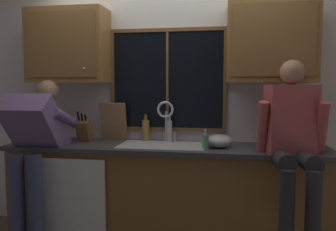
% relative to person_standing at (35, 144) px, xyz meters
% --- Properties ---
extents(back_wall, '(5.30, 0.12, 2.55)m').
position_rel_person_standing_xyz_m(back_wall, '(1.13, 0.66, 0.33)').
color(back_wall, silver).
rests_on(back_wall, floor).
extents(window_glass, '(1.10, 0.02, 0.95)m').
position_rel_person_standing_xyz_m(window_glass, '(1.11, 0.59, 0.58)').
color(window_glass, black).
extents(window_frame_top, '(1.17, 0.02, 0.04)m').
position_rel_person_standing_xyz_m(window_frame_top, '(1.11, 0.58, 1.07)').
color(window_frame_top, brown).
extents(window_frame_bottom, '(1.17, 0.02, 0.04)m').
position_rel_person_standing_xyz_m(window_frame_bottom, '(1.11, 0.58, 0.08)').
color(window_frame_bottom, brown).
extents(window_frame_left, '(0.03, 0.02, 0.95)m').
position_rel_person_standing_xyz_m(window_frame_left, '(0.54, 0.58, 0.58)').
color(window_frame_left, brown).
extents(window_frame_right, '(0.03, 0.02, 0.95)m').
position_rel_person_standing_xyz_m(window_frame_right, '(1.68, 0.58, 0.58)').
color(window_frame_right, brown).
extents(window_mullion_center, '(0.02, 0.02, 0.95)m').
position_rel_person_standing_xyz_m(window_mullion_center, '(1.11, 0.58, 0.58)').
color(window_mullion_center, brown).
extents(lower_cabinet_run, '(2.90, 0.58, 0.88)m').
position_rel_person_standing_xyz_m(lower_cabinet_run, '(1.13, 0.31, -0.51)').
color(lower_cabinet_run, brown).
rests_on(lower_cabinet_run, floor).
extents(countertop, '(2.96, 0.62, 0.04)m').
position_rel_person_standing_xyz_m(countertop, '(1.13, 0.29, -0.05)').
color(countertop, '#38383D').
rests_on(countertop, lower_cabinet_run).
extents(dishwasher_front, '(0.60, 0.02, 0.74)m').
position_rel_person_standing_xyz_m(dishwasher_front, '(0.36, -0.01, -0.49)').
color(dishwasher_front, white).
extents(upper_cabinet_left, '(0.78, 0.36, 0.72)m').
position_rel_person_standing_xyz_m(upper_cabinet_left, '(0.14, 0.43, 0.91)').
color(upper_cabinet_left, olive).
extents(upper_cabinet_right, '(0.78, 0.36, 0.72)m').
position_rel_person_standing_xyz_m(upper_cabinet_right, '(2.08, 0.43, 0.91)').
color(upper_cabinet_right, olive).
extents(sink, '(0.80, 0.46, 0.21)m').
position_rel_person_standing_xyz_m(sink, '(1.11, 0.30, -0.13)').
color(sink, '#B7B7BC').
rests_on(sink, lower_cabinet_run).
extents(faucet, '(0.18, 0.09, 0.40)m').
position_rel_person_standing_xyz_m(faucet, '(1.12, 0.48, 0.23)').
color(faucet, silver).
rests_on(faucet, countertop).
extents(person_standing, '(0.53, 0.71, 1.52)m').
position_rel_person_standing_xyz_m(person_standing, '(0.00, 0.00, 0.00)').
color(person_standing, '#384260').
rests_on(person_standing, floor).
extents(person_sitting_on_counter, '(0.54, 0.64, 1.26)m').
position_rel_person_standing_xyz_m(person_sitting_on_counter, '(2.21, 0.03, 0.16)').
color(person_sitting_on_counter, '#262628').
rests_on(person_sitting_on_counter, countertop).
extents(knife_block, '(0.12, 0.18, 0.32)m').
position_rel_person_standing_xyz_m(knife_block, '(0.31, 0.37, 0.08)').
color(knife_block, brown).
rests_on(knife_block, countertop).
extents(cutting_board, '(0.27, 0.10, 0.38)m').
position_rel_person_standing_xyz_m(cutting_board, '(0.57, 0.51, 0.16)').
color(cutting_board, '#997047').
rests_on(cutting_board, countertop).
extents(mixing_bowl, '(0.24, 0.24, 0.12)m').
position_rel_person_standing_xyz_m(mixing_bowl, '(1.63, 0.27, 0.03)').
color(mixing_bowl, '#B7B7BC').
rests_on(mixing_bowl, countertop).
extents(soap_dispenser, '(0.06, 0.07, 0.18)m').
position_rel_person_standing_xyz_m(soap_dispenser, '(1.51, 0.16, 0.04)').
color(soap_dispenser, '#59A566').
rests_on(soap_dispenser, countertop).
extents(bottle_green_glass, '(0.05, 0.05, 0.28)m').
position_rel_person_standing_xyz_m(bottle_green_glass, '(1.15, 0.46, 0.09)').
color(bottle_green_glass, '#B7B7BC').
rests_on(bottle_green_glass, countertop).
extents(bottle_tall_clear, '(0.08, 0.08, 0.27)m').
position_rel_person_standing_xyz_m(bottle_tall_clear, '(0.90, 0.52, 0.08)').
color(bottle_tall_clear, olive).
rests_on(bottle_tall_clear, countertop).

